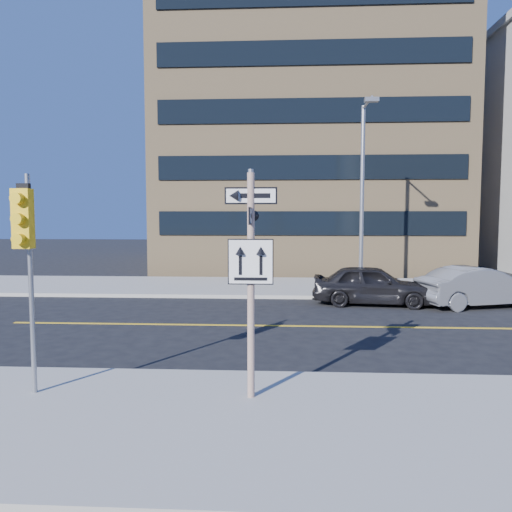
# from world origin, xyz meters

# --- Properties ---
(ground) EXTENTS (120.00, 120.00, 0.00)m
(ground) POSITION_xyz_m (0.00, 0.00, 0.00)
(ground) COLOR black
(ground) RESTS_ON ground
(sign_pole) EXTENTS (0.92, 0.92, 4.06)m
(sign_pole) POSITION_xyz_m (0.00, -2.51, 2.44)
(sign_pole) COLOR beige
(sign_pole) RESTS_ON near_sidewalk
(traffic_signal) EXTENTS (0.32, 0.45, 4.00)m
(traffic_signal) POSITION_xyz_m (-4.00, -2.66, 3.03)
(traffic_signal) COLOR gray
(traffic_signal) RESTS_ON near_sidewalk
(parked_car_a) EXTENTS (2.34, 4.69, 1.53)m
(parked_car_a) POSITION_xyz_m (3.96, 7.90, 0.77)
(parked_car_a) COLOR black
(parked_car_a) RESTS_ON ground
(parked_car_b) EXTENTS (2.84, 4.86, 1.51)m
(parked_car_b) POSITION_xyz_m (7.87, 7.67, 0.76)
(parked_car_b) COLOR slate
(parked_car_b) RESTS_ON ground
(streetlight_a) EXTENTS (0.55, 2.25, 8.00)m
(streetlight_a) POSITION_xyz_m (4.00, 10.76, 4.76)
(streetlight_a) COLOR gray
(streetlight_a) RESTS_ON far_sidewalk
(building_brick) EXTENTS (18.00, 18.00, 18.00)m
(building_brick) POSITION_xyz_m (2.00, 25.00, 9.00)
(building_brick) COLOR #A18459
(building_brick) RESTS_ON ground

